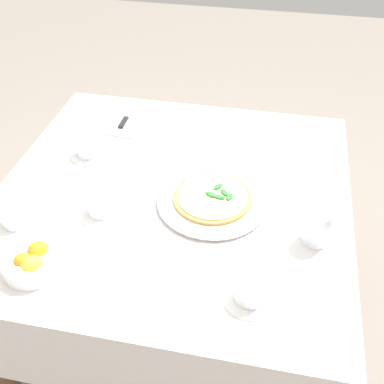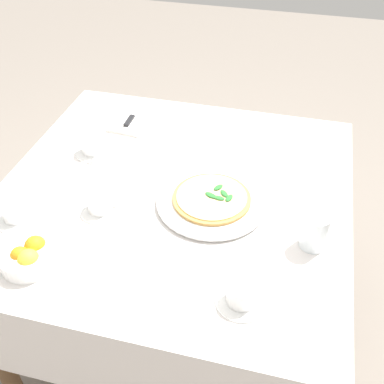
{
  "view_description": "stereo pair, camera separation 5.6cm",
  "coord_description": "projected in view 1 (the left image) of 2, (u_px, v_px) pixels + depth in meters",
  "views": [
    {
      "loc": [
        -1.13,
        -0.29,
        1.71
      ],
      "look_at": [
        -0.02,
        -0.07,
        0.77
      ],
      "focal_mm": 44.32,
      "sensor_mm": 36.0,
      "label": 1
    },
    {
      "loc": [
        -1.12,
        -0.35,
        1.71
      ],
      "look_at": [
        -0.02,
        -0.07,
        0.77
      ],
      "focal_mm": 44.32,
      "sensor_mm": 36.0,
      "label": 2
    }
  ],
  "objects": [
    {
      "name": "ground_plane",
      "position": [
        177.0,
        329.0,
        1.99
      ],
      "size": [
        8.0,
        8.0,
        0.0
      ],
      "primitive_type": "plane",
      "color": "slate"
    },
    {
      "name": "coffee_cup_far_right",
      "position": [
        250.0,
        292.0,
        1.16
      ],
      "size": [
        0.13,
        0.13,
        0.06
      ],
      "color": "white",
      "rests_on": "dining_table"
    },
    {
      "name": "coffee_cup_near_right",
      "position": [
        15.0,
        218.0,
        1.37
      ],
      "size": [
        0.13,
        0.13,
        0.06
      ],
      "color": "white",
      "rests_on": "dining_table"
    },
    {
      "name": "napkin_folded",
      "position": [
        128.0,
        119.0,
        1.83
      ],
      "size": [
        0.23,
        0.15,
        0.02
      ],
      "rotation": [
        0.0,
        0.0,
        -0.08
      ],
      "color": "white",
      "rests_on": "dining_table"
    },
    {
      "name": "pizza",
      "position": [
        212.0,
        197.0,
        1.45
      ],
      "size": [
        0.24,
        0.24,
        0.02
      ],
      "color": "#C68E47",
      "rests_on": "pizza_plate"
    },
    {
      "name": "citrus_bowl",
      "position": [
        32.0,
        262.0,
        1.24
      ],
      "size": [
        0.15,
        0.15,
        0.07
      ],
      "color": "white",
      "rests_on": "dining_table"
    },
    {
      "name": "coffee_cup_near_left",
      "position": [
        101.0,
        207.0,
        1.41
      ],
      "size": [
        0.13,
        0.13,
        0.06
      ],
      "color": "white",
      "rests_on": "dining_table"
    },
    {
      "name": "water_glass_center_back",
      "position": [
        317.0,
        228.0,
        1.31
      ],
      "size": [
        0.07,
        0.07,
        0.11
      ],
      "color": "white",
      "rests_on": "dining_table"
    },
    {
      "name": "dinner_knife",
      "position": [
        127.0,
        116.0,
        1.82
      ],
      "size": [
        0.2,
        0.02,
        0.01
      ],
      "rotation": [
        0.0,
        0.0,
        -0.0
      ],
      "color": "silver",
      "rests_on": "napkin_folded"
    },
    {
      "name": "dining_table",
      "position": [
        174.0,
        221.0,
        1.6
      ],
      "size": [
        1.11,
        1.11,
        0.75
      ],
      "color": "white",
      "rests_on": "ground_plane"
    },
    {
      "name": "pizza_plate",
      "position": [
        212.0,
        201.0,
        1.46
      ],
      "size": [
        0.34,
        0.34,
        0.02
      ],
      "color": "white",
      "rests_on": "dining_table"
    },
    {
      "name": "coffee_cup_far_left",
      "position": [
        88.0,
        148.0,
        1.64
      ],
      "size": [
        0.13,
        0.13,
        0.07
      ],
      "color": "white",
      "rests_on": "dining_table"
    }
  ]
}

